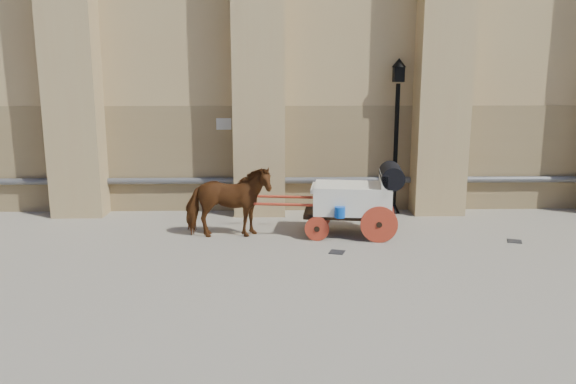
{
  "coord_description": "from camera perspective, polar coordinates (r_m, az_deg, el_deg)",
  "views": [
    {
      "loc": [
        -0.59,
        -11.83,
        3.8
      ],
      "look_at": [
        -0.27,
        1.32,
        1.09
      ],
      "focal_mm": 35.0,
      "sensor_mm": 36.0,
      "label": 1
    }
  ],
  "objects": [
    {
      "name": "drain_grate_far",
      "position": [
        14.26,
        22.02,
        -4.65
      ],
      "size": [
        0.41,
        0.41,
        0.01
      ],
      "primitive_type": "cube",
      "rotation": [
        0.0,
        0.0,
        -0.35
      ],
      "color": "black",
      "rests_on": "ground"
    },
    {
      "name": "street_lamp",
      "position": [
        15.87,
        10.95,
        5.99
      ],
      "size": [
        0.4,
        0.4,
        4.29
      ],
      "color": "black",
      "rests_on": "ground"
    },
    {
      "name": "drain_grate_near",
      "position": [
        12.48,
        4.99,
        -6.1
      ],
      "size": [
        0.41,
        0.41,
        0.01
      ],
      "primitive_type": "cube",
      "rotation": [
        0.0,
        0.0,
        -0.33
      ],
      "color": "black",
      "rests_on": "ground"
    },
    {
      "name": "ground",
      "position": [
        12.44,
        1.38,
        -6.15
      ],
      "size": [
        90.0,
        90.0,
        0.0
      ],
      "primitive_type": "plane",
      "color": "gray",
      "rests_on": "ground"
    },
    {
      "name": "horse",
      "position": [
        13.44,
        -6.11,
        -1.04
      ],
      "size": [
        2.1,
        1.06,
        1.73
      ],
      "primitive_type": "imported",
      "rotation": [
        0.0,
        0.0,
        1.63
      ],
      "color": "#582B10",
      "rests_on": "ground"
    },
    {
      "name": "carriage",
      "position": [
        13.64,
        7.13,
        -0.5
      ],
      "size": [
        4.13,
        1.59,
        1.76
      ],
      "rotation": [
        0.0,
        0.0,
        -0.13
      ],
      "color": "black",
      "rests_on": "ground"
    }
  ]
}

